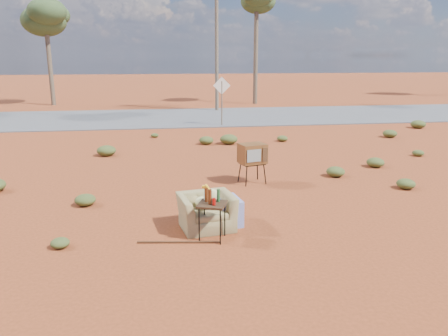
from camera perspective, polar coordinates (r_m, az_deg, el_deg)
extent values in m
plane|color=brown|center=(8.18, 1.21, -7.76)|extent=(140.00, 140.00, 0.00)
cube|color=#565659|center=(22.71, -5.14, 6.64)|extent=(140.00, 7.00, 0.04)
imported|color=olive|center=(8.02, -2.32, -4.97)|extent=(1.07, 0.79, 0.86)
ellipsoid|color=#CCC57D|center=(8.03, -2.72, -4.43)|extent=(0.31, 0.31, 0.18)
ellipsoid|color=#CCC57D|center=(7.81, -1.69, -3.70)|extent=(0.27, 0.14, 0.27)
cube|color=navy|center=(8.29, 0.57, -5.61)|extent=(0.51, 0.70, 0.50)
cube|color=black|center=(10.84, 3.71, 0.59)|extent=(0.64, 0.55, 0.03)
cylinder|color=black|center=(10.62, 2.94, -1.08)|extent=(0.03, 0.03, 0.50)
cylinder|color=black|center=(10.85, 5.35, -0.79)|extent=(0.03, 0.03, 0.50)
cylinder|color=black|center=(10.96, 2.04, -0.58)|extent=(0.03, 0.03, 0.50)
cylinder|color=black|center=(11.18, 4.39, -0.31)|extent=(0.03, 0.03, 0.50)
cube|color=brown|center=(10.78, 3.73, 1.91)|extent=(0.72, 0.63, 0.48)
cube|color=slate|center=(10.52, 3.94, 1.60)|extent=(0.36, 0.11, 0.30)
cube|color=#472D19|center=(10.66, 5.38, 1.74)|extent=(0.14, 0.06, 0.34)
cube|color=#392314|center=(7.46, -1.57, -4.76)|extent=(0.59, 0.59, 0.04)
cylinder|color=black|center=(7.45, -3.27, -7.44)|extent=(0.02, 0.02, 0.64)
cylinder|color=black|center=(7.36, -0.49, -7.67)|extent=(0.02, 0.02, 0.64)
cylinder|color=black|center=(7.78, -2.56, -6.46)|extent=(0.02, 0.02, 0.64)
cylinder|color=black|center=(7.70, 0.10, -6.67)|extent=(0.02, 0.02, 0.64)
cylinder|color=#4F210D|center=(7.48, -2.32, -3.59)|extent=(0.06, 0.06, 0.24)
cylinder|color=#4F210D|center=(7.35, -1.85, -3.85)|extent=(0.06, 0.06, 0.26)
cylinder|color=#225126|center=(7.48, -0.73, -3.65)|extent=(0.05, 0.05, 0.22)
cylinder|color=red|center=(7.33, -1.32, -4.45)|extent=(0.06, 0.06, 0.12)
cylinder|color=silver|center=(7.59, -2.34, -3.76)|extent=(0.07, 0.07, 0.13)
ellipsoid|color=#F6AD19|center=(7.54, -2.36, -2.65)|extent=(0.15, 0.15, 0.11)
cylinder|color=#462512|center=(7.57, -5.90, -9.60)|extent=(1.41, 0.24, 0.04)
cylinder|color=brown|center=(19.78, -0.29, 8.40)|extent=(0.06, 0.06, 2.00)
cube|color=silver|center=(19.71, -0.29, 10.71)|extent=(0.78, 0.04, 0.78)
cylinder|color=brown|center=(30.22, -21.87, 13.30)|extent=(0.28, 0.28, 6.00)
ellipsoid|color=#3F552C|center=(30.32, -22.34, 18.01)|extent=(3.20, 3.20, 2.20)
cylinder|color=brown|center=(29.15, 4.18, 15.24)|extent=(0.28, 0.28, 7.00)
cylinder|color=brown|center=(25.20, -0.97, 16.54)|extent=(0.20, 0.20, 8.00)
ellipsoid|color=#404C21|center=(11.32, 22.67, -1.91)|extent=(0.44, 0.44, 0.24)
ellipsoid|color=#404C21|center=(14.38, -15.12, 2.21)|extent=(0.60, 0.60, 0.33)
ellipsoid|color=#404C21|center=(15.15, 24.03, 1.80)|extent=(0.36, 0.36, 0.20)
ellipsoid|color=#404C21|center=(16.38, 7.62, 3.85)|extent=(0.40, 0.40, 0.22)
ellipsoid|color=#404C21|center=(17.23, -9.04, 4.23)|extent=(0.30, 0.30, 0.17)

